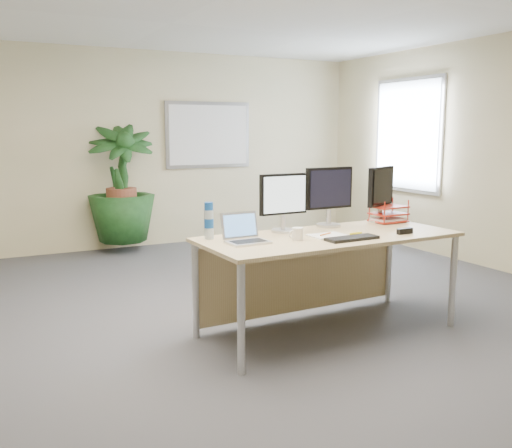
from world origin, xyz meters
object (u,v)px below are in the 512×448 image
desk (320,253)px  floor_plant (122,197)px  laptop (244,234)px  monitor_left (283,199)px  monitor_right (329,193)px

desk → floor_plant: floor_plant is taller
desk → laptop: size_ratio=6.86×
monitor_left → monitor_right: (0.48, 0.05, 0.02)m
floor_plant → laptop: 3.75m
monitor_right → monitor_left: bearing=-173.5°
laptop → monitor_left: bearing=26.7°
desk → laptop: bearing=-175.0°
monitor_left → monitor_right: monitor_right is taller
monitor_left → floor_plant: bearing=97.5°
desk → floor_plant: bearing=100.9°
monitor_left → laptop: bearing=-153.3°
desk → monitor_left: (-0.25, 0.17, 0.44)m
monitor_left → laptop: 0.57m
desk → monitor_left: size_ratio=4.43×
floor_plant → monitor_right: bearing=-74.8°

